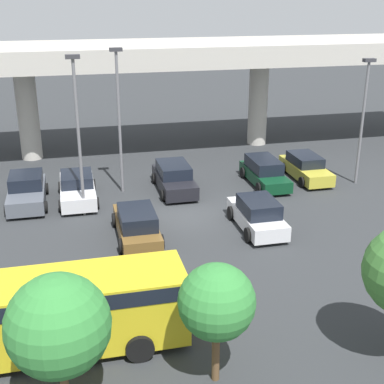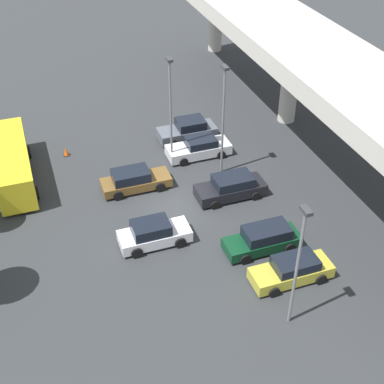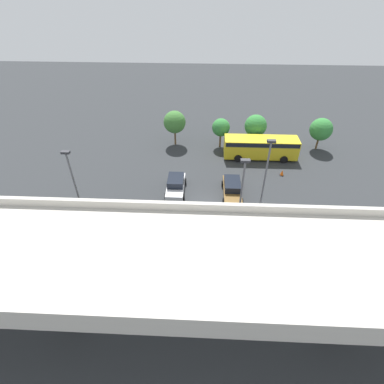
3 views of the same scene
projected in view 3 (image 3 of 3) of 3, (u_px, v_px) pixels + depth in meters
ground_plane at (204, 206)px, 30.25m from camera, size 107.70×107.70×0.00m
highway_overpass at (203, 267)px, 16.36m from camera, size 51.69×7.80×7.72m
parked_car_0 at (296, 229)px, 26.50m from camera, size 2.19×4.67×1.66m
parked_car_1 at (265, 228)px, 26.67m from camera, size 2.14×4.87×1.54m
parked_car_2 at (232, 189)px, 31.30m from camera, size 2.04×4.83×1.54m
parked_car_3 at (202, 228)px, 26.60m from camera, size 2.14×4.82×1.61m
parked_car_4 at (176, 185)px, 31.75m from camera, size 2.04×4.41×1.63m
parked_car_5 at (140, 225)px, 26.98m from camera, size 1.98×4.72×1.58m
parked_car_6 at (107, 227)px, 26.79m from camera, size 1.97×4.73×1.51m
shuttle_bus at (261, 146)px, 36.85m from camera, size 8.96×2.68×2.61m
lamp_post_near_aisle at (265, 176)px, 25.95m from camera, size 0.70×0.35×8.29m
lamp_post_mid_lot at (74, 182)px, 25.85m from camera, size 0.70×0.35×7.53m
lamp_post_by_overpass at (241, 197)px, 23.63m from camera, size 0.70×0.35×8.27m
tree_front_left at (321, 129)px, 37.82m from camera, size 2.82×2.82×4.21m
tree_front_centre at (256, 126)px, 38.41m from camera, size 2.83×2.83×4.31m
tree_front_right at (221, 128)px, 38.38m from camera, size 2.29×2.29×3.88m
tree_front_far_right at (175, 122)px, 38.63m from camera, size 2.87×2.87×4.62m
traffic_cone at (282, 173)px, 34.41m from camera, size 0.44×0.44×0.70m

